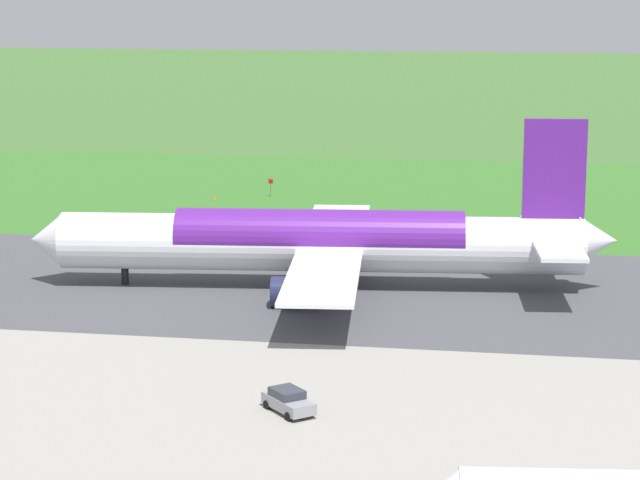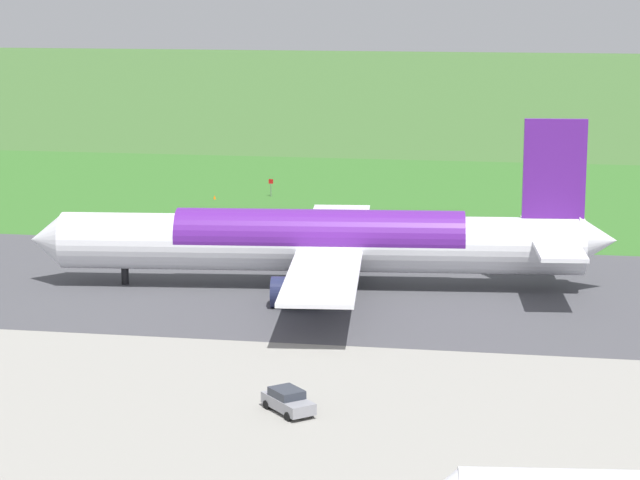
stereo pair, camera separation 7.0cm
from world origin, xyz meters
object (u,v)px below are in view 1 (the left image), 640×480
airliner_main (324,242)px  service_car_followme (288,401)px  no_stopping_sign (271,186)px  traffic_cone_orange (214,197)px

airliner_main → service_car_followme: airliner_main is taller
service_car_followme → no_stopping_sign: 86.68m
traffic_cone_orange → airliner_main: bearing=115.9°
no_stopping_sign → service_car_followme: bearing=102.8°
service_car_followme → no_stopping_sign: no_stopping_sign is taller
airliner_main → traffic_cone_orange: (22.31, -45.85, -4.08)m
service_car_followme → no_stopping_sign: size_ratio=1.86×
airliner_main → no_stopping_sign: 51.78m
service_car_followme → airliner_main: bearing=-84.1°
no_stopping_sign → traffic_cone_orange: bearing=27.1°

